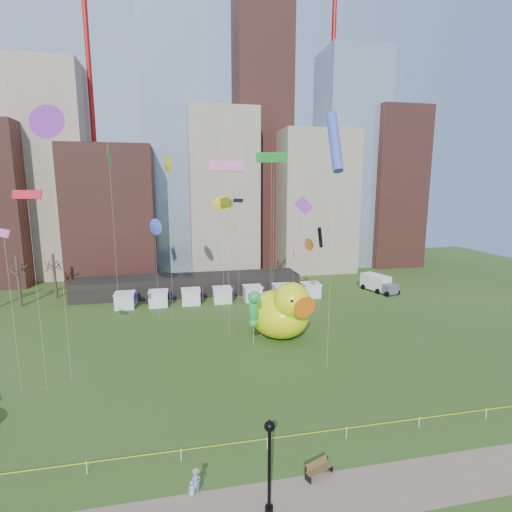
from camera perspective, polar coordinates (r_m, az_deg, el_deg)
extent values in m
plane|color=#2E4F18|center=(30.54, 1.69, -26.66)|extent=(160.00, 160.00, 0.00)
cube|color=#7C644E|center=(26.83, 4.61, -32.86)|extent=(70.00, 4.00, 0.02)
cube|color=gray|center=(89.19, -27.92, 10.74)|extent=(14.00, 12.00, 42.00)
cube|color=brown|center=(80.89, -20.41, 5.77)|extent=(16.00, 14.00, 26.00)
cube|color=#8C9EB2|center=(88.26, -12.19, 15.93)|extent=(12.00, 12.00, 55.00)
cube|color=gray|center=(84.35, -5.05, 9.24)|extent=(14.00, 14.00, 34.00)
cube|color=brown|center=(93.24, 0.83, 19.86)|extent=(12.00, 12.00, 68.00)
cube|color=gray|center=(87.07, 8.45, 7.88)|extent=(16.00, 14.00, 30.00)
cube|color=#8C9EB2|center=(94.69, 13.60, 13.34)|extent=(14.00, 12.00, 48.00)
cube|color=brown|center=(97.41, 19.36, 9.42)|extent=(12.00, 12.00, 36.00)
cylinder|color=red|center=(91.42, -23.32, 21.82)|extent=(1.00, 1.00, 76.00)
cylinder|color=red|center=(96.78, 11.12, 21.73)|extent=(1.00, 1.00, 76.00)
cube|color=black|center=(67.89, -9.82, -4.23)|extent=(38.00, 6.00, 3.20)
cube|color=white|center=(62.76, -18.84, -6.30)|extent=(2.80, 2.80, 2.20)
cube|color=red|center=(62.41, -17.22, -5.83)|extent=(0.08, 1.40, 1.60)
cube|color=white|center=(62.29, -14.25, -6.19)|extent=(2.80, 2.80, 2.20)
cube|color=red|center=(62.09, -12.60, -5.69)|extent=(0.08, 1.40, 1.60)
cube|color=white|center=(62.23, -9.62, -6.03)|extent=(2.80, 2.80, 2.20)
cube|color=red|center=(62.17, -7.97, -5.52)|extent=(0.08, 1.40, 1.60)
cube|color=white|center=(62.56, -5.02, -5.83)|extent=(2.80, 2.80, 2.20)
cube|color=red|center=(62.65, -3.38, -5.31)|extent=(0.08, 1.40, 1.60)
cube|color=white|center=(63.29, -0.50, -5.60)|extent=(2.80, 2.80, 2.20)
cube|color=red|center=(63.52, 1.10, -5.08)|extent=(0.08, 1.40, 1.60)
cube|color=white|center=(64.41, 3.89, -5.35)|extent=(2.80, 2.80, 2.20)
cube|color=red|center=(64.77, 5.44, -4.83)|extent=(0.08, 1.40, 1.60)
cube|color=white|center=(65.88, 8.10, -5.07)|extent=(2.80, 2.80, 2.20)
cube|color=red|center=(66.37, 9.58, -4.56)|extent=(0.08, 1.40, 1.60)
cylinder|color=#382B21|center=(69.73, -31.73, -3.22)|extent=(0.44, 0.44, 8.00)
cylinder|color=#382B21|center=(72.23, -27.66, -2.64)|extent=(0.44, 0.44, 7.50)
cylinder|color=white|center=(30.40, -23.79, -26.76)|extent=(0.06, 0.06, 0.90)
cylinder|color=white|center=(29.74, -11.03, -26.94)|extent=(0.06, 0.06, 0.90)
cylinder|color=white|center=(30.28, 1.70, -25.98)|extent=(0.06, 0.06, 0.90)
cylinder|color=white|center=(31.95, 13.25, -24.10)|extent=(0.06, 0.06, 0.90)
cylinder|color=white|center=(34.60, 23.01, -21.77)|extent=(0.06, 0.06, 0.90)
cylinder|color=white|center=(38.02, 30.94, -19.39)|extent=(0.06, 0.06, 0.90)
cube|color=#E4F20C|center=(30.07, 1.70, -25.44)|extent=(50.00, 0.02, 0.07)
ellipsoid|color=#F5FF0D|center=(48.07, 3.39, -8.54)|extent=(9.44, 10.16, 5.79)
ellipsoid|color=#F5FF0D|center=(50.63, 1.27, -7.73)|extent=(2.32, 2.07, 2.35)
sphere|color=#F5FF0D|center=(45.38, 5.32, -6.63)|extent=(5.60, 5.60, 4.36)
cone|color=orange|center=(44.03, 6.78, -7.38)|extent=(2.93, 2.67, 2.40)
sphere|color=white|center=(43.60, 5.03, -6.53)|extent=(0.78, 0.78, 0.78)
sphere|color=white|center=(45.03, 7.48, -6.03)|extent=(0.78, 0.78, 0.78)
sphere|color=black|center=(43.32, 5.32, -6.64)|extent=(0.39, 0.39, 0.39)
sphere|color=black|center=(44.76, 7.78, -6.14)|extent=(0.39, 0.39, 0.39)
ellipsoid|color=white|center=(50.75, 4.30, -9.42)|extent=(4.27, 4.60, 2.63)
ellipsoid|color=white|center=(52.15, 4.41, -8.96)|extent=(1.05, 0.94, 1.07)
sphere|color=white|center=(49.30, 4.21, -8.71)|extent=(2.53, 2.53, 1.98)
cone|color=orange|center=(48.52, 4.14, -9.11)|extent=(1.33, 1.21, 1.09)
sphere|color=white|center=(48.74, 3.53, -8.60)|extent=(0.36, 0.36, 0.36)
sphere|color=white|center=(48.66, 4.82, -8.65)|extent=(0.36, 0.36, 0.36)
sphere|color=black|center=(48.58, 3.51, -8.67)|extent=(0.18, 0.18, 0.18)
sphere|color=black|center=(48.51, 4.80, -8.71)|extent=(0.18, 0.18, 0.18)
cylinder|color=silver|center=(45.15, -0.36, -10.67)|extent=(0.03, 0.03, 4.49)
ellipsoid|color=green|center=(44.41, -0.37, -7.96)|extent=(1.35, 1.22, 2.84)
sphere|color=green|center=(43.82, -0.33, -6.13)|extent=(1.83, 1.83, 1.45)
cone|color=green|center=(43.22, -0.16, -6.46)|extent=(0.76, 1.02, 0.51)
sphere|color=green|center=(44.99, -0.38, -9.92)|extent=(1.01, 1.01, 1.01)
cylinder|color=silver|center=(48.30, 0.79, -10.18)|extent=(0.03, 0.03, 3.02)
ellipsoid|color=#4941C4|center=(47.80, 0.80, -8.49)|extent=(1.10, 0.97, 2.40)
sphere|color=#4941C4|center=(47.26, 0.84, -7.07)|extent=(1.48, 1.48, 1.22)
cone|color=#4941C4|center=(46.77, 0.98, -7.34)|extent=(0.60, 0.84, 0.43)
sphere|color=#4941C4|center=(48.30, 0.78, -10.01)|extent=(0.86, 0.86, 0.86)
cube|color=brown|center=(28.47, 9.34, -28.71)|extent=(1.96, 1.19, 0.06)
cube|color=brown|center=(28.45, 8.97, -28.05)|extent=(1.82, 0.84, 0.48)
cube|color=black|center=(28.13, 7.72, -29.85)|extent=(0.27, 0.56, 0.46)
cube|color=black|center=(29.13, 10.85, -28.33)|extent=(0.27, 0.56, 0.46)
cylinder|color=black|center=(26.31, 1.94, -33.38)|extent=(0.48, 0.48, 0.33)
cylinder|color=black|center=(24.68, 1.98, -29.25)|extent=(0.20, 0.20, 5.23)
sphere|color=black|center=(23.02, 2.02, -23.91)|extent=(0.61, 0.61, 0.61)
cone|color=black|center=(22.84, 2.03, -23.23)|extent=(0.22, 0.22, 0.27)
cube|color=white|center=(72.23, 17.27, -3.67)|extent=(3.89, 5.66, 2.58)
cube|color=#595960|center=(70.19, 19.19, -4.61)|extent=(2.82, 2.48, 1.65)
cylinder|color=black|center=(70.36, 17.58, -5.01)|extent=(0.52, 0.96, 0.93)
cylinder|color=black|center=(72.20, 19.00, -4.70)|extent=(0.52, 0.96, 0.93)
cylinder|color=black|center=(72.72, 15.58, -4.42)|extent=(0.52, 0.96, 0.93)
cylinder|color=black|center=(74.51, 17.01, -4.14)|extent=(0.52, 0.96, 0.93)
imported|color=white|center=(27.02, -8.87, -30.34)|extent=(0.63, 0.47, 1.56)
imported|color=white|center=(27.21, -9.48, -30.84)|extent=(0.34, 0.25, 0.97)
cylinder|color=silver|center=(38.72, -29.63, -5.33)|extent=(0.02, 0.02, 17.69)
cube|color=red|center=(37.55, -30.82, 7.82)|extent=(2.45, 0.87, 0.75)
cylinder|color=silver|center=(46.11, -4.17, 0.21)|extent=(0.02, 0.02, 20.71)
cube|color=pink|center=(45.48, -4.34, 13.17)|extent=(4.03, 0.64, 1.22)
cylinder|color=silver|center=(54.90, -2.60, -0.41)|extent=(0.02, 0.02, 16.48)
cube|color=black|center=(54.00, -2.67, 8.22)|extent=(1.34, 1.48, 0.54)
cylinder|color=silver|center=(50.76, 2.24, 1.91)|extent=(0.02, 0.02, 22.03)
cube|color=green|center=(50.38, 2.33, 14.41)|extent=(3.88, 2.31, 1.24)
cylinder|color=silver|center=(53.07, -4.89, -0.98)|extent=(0.02, 0.02, 16.15)
cone|color=yellow|center=(52.12, -5.02, 7.76)|extent=(1.86, 0.89, 1.90)
cylinder|color=silver|center=(53.60, -14.46, -2.81)|extent=(0.02, 0.02, 13.14)
cone|color=blue|center=(52.56, -14.77, 4.19)|extent=(1.38, 1.98, 2.16)
cylinder|color=silver|center=(60.56, 7.83, -2.81)|extent=(0.02, 0.02, 9.62)
cone|color=orange|center=(59.68, 7.94, 1.70)|extent=(0.51, 2.00, 1.98)
cylinder|color=silver|center=(48.95, 6.89, -2.00)|extent=(0.02, 0.02, 16.09)
cube|color=purple|center=(47.92, 7.09, 7.44)|extent=(2.25, 0.70, 2.34)
cylinder|color=silver|center=(53.16, 2.59, 2.35)|extent=(0.02, 0.02, 22.16)
cube|color=red|center=(52.81, 2.69, 14.35)|extent=(0.63, 1.95, 0.61)
cylinder|color=silver|center=(40.42, -32.35, -7.36)|extent=(0.02, 0.02, 14.46)
cube|color=pink|center=(39.06, -33.36, 2.85)|extent=(1.74, 1.92, 0.70)
cylinder|color=silver|center=(56.67, 9.33, -2.92)|extent=(0.02, 0.02, 11.21)
cylinder|color=black|center=(55.68, 9.50, 2.71)|extent=(1.48, 1.77, 3.07)
cylinder|color=silver|center=(56.59, -20.24, 2.26)|extent=(0.02, 0.02, 22.27)
cube|color=green|center=(56.27, -20.95, 13.56)|extent=(0.14, 3.72, 3.72)
cylinder|color=silver|center=(53.47, -12.60, 1.66)|extent=(0.02, 0.02, 21.24)
cone|color=yellow|center=(53.00, -13.05, 13.09)|extent=(0.88, 2.30, 2.31)
cylinder|color=silver|center=(38.23, 10.99, -0.72)|extent=(0.02, 0.02, 22.42)
cylinder|color=blue|center=(37.79, 11.58, 16.22)|extent=(1.20, 3.44, 5.77)
cylinder|color=silver|center=(55.87, 5.53, -4.22)|extent=(0.02, 0.02, 8.93)
cube|color=orange|center=(54.94, 5.61, 0.29)|extent=(0.37, 1.55, 1.58)
cylinder|color=silver|center=(38.95, -26.97, -0.44)|extent=(0.02, 0.02, 23.76)
cone|color=purple|center=(38.80, -28.44, 17.08)|extent=(2.52, 1.79, 2.77)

